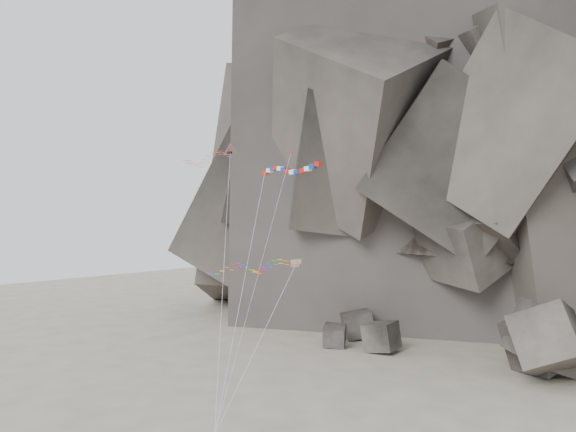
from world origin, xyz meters
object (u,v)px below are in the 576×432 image
Objects in this scene: delta_kite at (204,159)px; banner_kite at (289,171)px; parafoil_kite at (247,267)px; pennant_kite at (273,220)px.

delta_kite is 14.19m from banner_kite.
parafoil_kite is at bearing 4.69° from delta_kite.
parafoil_kite is (9.94, -3.13, -12.04)m from delta_kite.
delta_kite is 15.93m from parafoil_kite.
delta_kite reaches higher than parafoil_kite.
banner_kite is at bearing 17.11° from parafoil_kite.
banner_kite is at bearing 109.94° from pennant_kite.
parafoil_kite is 0.57× the size of pennant_kite.
pennant_kite is (4.75, -1.55, 4.93)m from parafoil_kite.
pennant_kite is at bearing 4.47° from delta_kite.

